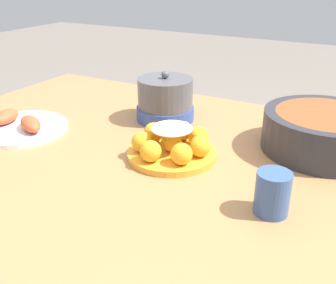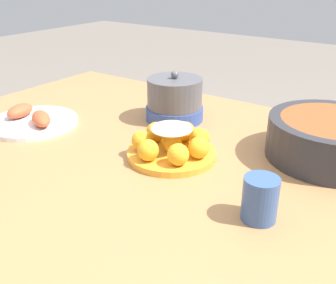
# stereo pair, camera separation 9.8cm
# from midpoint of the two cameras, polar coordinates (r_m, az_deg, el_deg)

# --- Properties ---
(dining_table) EXTENTS (1.57, 1.02, 0.73)m
(dining_table) POSITION_cam_midpoint_polar(r_m,az_deg,el_deg) (1.04, -3.23, -5.99)
(dining_table) COLOR #A87547
(dining_table) RESTS_ON ground_plane
(cake_plate) EXTENTS (0.23, 0.23, 0.09)m
(cake_plate) POSITION_cam_midpoint_polar(r_m,az_deg,el_deg) (0.98, -2.25, -0.49)
(cake_plate) COLOR gold
(cake_plate) RESTS_ON dining_table
(serving_bowl) EXTENTS (0.31, 0.31, 0.10)m
(serving_bowl) POSITION_cam_midpoint_polar(r_m,az_deg,el_deg) (1.07, 19.38, 1.46)
(serving_bowl) COLOR #2D2D33
(serving_bowl) RESTS_ON dining_table
(seafood_platter) EXTENTS (0.27, 0.27, 0.05)m
(seafood_platter) POSITION_cam_midpoint_polar(r_m,az_deg,el_deg) (1.25, -22.85, 2.12)
(seafood_platter) COLOR silver
(seafood_platter) RESTS_ON dining_table
(cup_near) EXTENTS (0.07, 0.07, 0.09)m
(cup_near) POSITION_cam_midpoint_polar(r_m,az_deg,el_deg) (0.78, 11.44, -7.39)
(cup_near) COLOR #38568E
(cup_near) RESTS_ON dining_table
(warming_pot) EXTENTS (0.18, 0.18, 0.16)m
(warming_pot) POSITION_cam_midpoint_polar(r_m,az_deg,el_deg) (1.22, -2.72, 6.12)
(warming_pot) COLOR #334C99
(warming_pot) RESTS_ON dining_table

